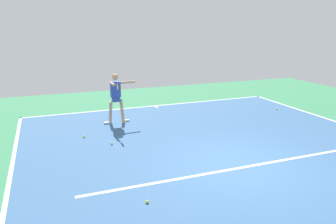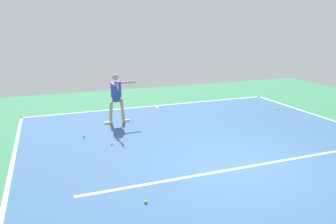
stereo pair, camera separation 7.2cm
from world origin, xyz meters
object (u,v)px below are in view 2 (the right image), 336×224
(tennis_ball_by_baseline, at_px, (277,109))
(tennis_player, at_px, (117,95))
(tennis_ball_far_corner, at_px, (112,144))
(tennis_ball_centre_court, at_px, (84,136))
(tennis_ball_near_service_line, at_px, (146,202))

(tennis_ball_by_baseline, bearing_deg, tennis_player, -4.71)
(tennis_ball_far_corner, xyz_separation_m, tennis_ball_centre_court, (0.68, -0.95, 0.00))
(tennis_player, height_order, tennis_ball_far_corner, tennis_player)
(tennis_player, distance_m, tennis_ball_by_baseline, 6.73)
(tennis_ball_near_service_line, bearing_deg, tennis_ball_by_baseline, -144.95)
(tennis_player, bearing_deg, tennis_ball_by_baseline, 171.88)
(tennis_ball_near_service_line, relative_size, tennis_ball_by_baseline, 1.00)
(tennis_ball_centre_court, xyz_separation_m, tennis_ball_near_service_line, (-0.66, 4.46, 0.00))
(tennis_player, bearing_deg, tennis_ball_near_service_line, 79.88)
(tennis_ball_near_service_line, bearing_deg, tennis_player, -96.71)
(tennis_player, relative_size, tennis_ball_centre_court, 27.34)
(tennis_ball_far_corner, distance_m, tennis_ball_near_service_line, 3.51)
(tennis_ball_far_corner, distance_m, tennis_ball_centre_court, 1.17)
(tennis_ball_far_corner, bearing_deg, tennis_ball_near_service_line, 89.71)
(tennis_player, height_order, tennis_ball_by_baseline, tennis_player)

